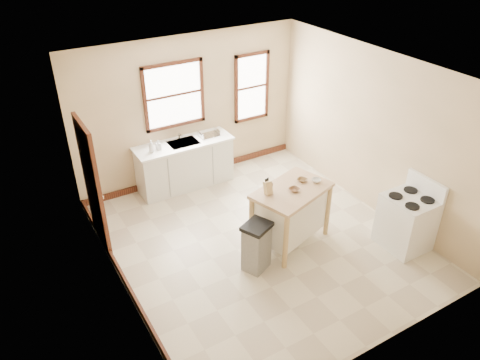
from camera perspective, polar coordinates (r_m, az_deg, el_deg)
name	(u,v)px	position (r m, az deg, el deg)	size (l,w,h in m)	color
floor	(260,241)	(7.69, 2.47, -7.40)	(5.00, 5.00, 0.00)	beige
ceiling	(265,74)	(6.35, 3.05, 12.82)	(5.00, 5.00, 0.00)	white
wall_back	(190,110)	(8.89, -6.16, 8.52)	(4.50, 0.04, 2.80)	#D5B58C
wall_left	(113,210)	(6.15, -15.19, -3.56)	(0.04, 5.00, 2.80)	#D5B58C
wall_right	(374,133)	(8.24, 16.04, 5.57)	(0.04, 5.00, 2.80)	#D5B58C
window_main	(174,95)	(8.64, -8.05, 10.20)	(1.17, 0.06, 1.22)	#37130F
window_side	(252,87)	(9.40, 1.42, 11.25)	(0.77, 0.06, 1.37)	#37130F
door_left	(93,186)	(7.42, -17.53, -0.73)	(0.06, 0.90, 2.10)	#37130F
baseboard_back	(194,172)	(9.46, -5.63, 0.95)	(4.50, 0.04, 0.12)	#37130F
baseboard_left	(129,287)	(6.98, -13.43, -12.60)	(0.04, 5.00, 0.12)	#37130F
sink_counter	(185,164)	(8.95, -6.74, 1.93)	(1.86, 0.62, 0.92)	silver
faucet	(179,133)	(8.83, -7.45, 5.64)	(0.03, 0.03, 0.22)	silver
soap_bottle_a	(151,146)	(8.43, -10.79, 4.09)	(0.09, 0.09, 0.23)	#B2B2B2
soap_bottle_b	(158,145)	(8.51, -9.94, 4.26)	(0.08, 0.08, 0.18)	#B2B2B2
dish_rack	(209,134)	(8.92, -3.84, 5.67)	(0.38, 0.28, 0.09)	silver
kitchen_island	(290,216)	(7.44, 6.17, -4.35)	(1.21, 0.77, 0.99)	tan
knife_block	(268,188)	(6.97, 3.43, -0.99)	(0.10, 0.10, 0.20)	tan
pepper_grinder	(271,188)	(7.03, 3.84, -0.92)	(0.04, 0.04, 0.15)	#472713
bowl_a	(294,190)	(7.12, 6.64, -1.16)	(0.16, 0.16, 0.04)	brown
bowl_b	(302,180)	(7.37, 7.60, -0.01)	(0.15, 0.15, 0.04)	brown
bowl_c	(316,180)	(7.39, 9.27, -0.05)	(0.15, 0.15, 0.05)	silver
trash_bin	(256,247)	(6.95, 2.02, -8.11)	(0.41, 0.34, 0.79)	gray
gas_stove	(408,215)	(7.72, 19.77, -4.03)	(0.71, 0.72, 1.15)	white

